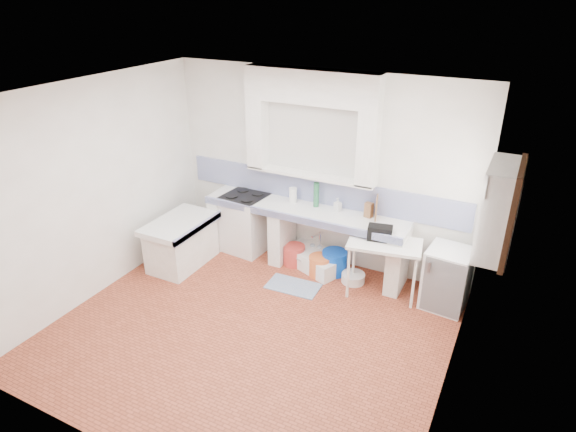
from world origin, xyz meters
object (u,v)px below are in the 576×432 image
at_px(stove, 246,223).
at_px(sink, 314,260).
at_px(side_table, 383,269).
at_px(fridge, 447,278).

relative_size(stove, sink, 0.98).
xyz_separation_m(sink, side_table, (1.08, -0.24, 0.28)).
relative_size(side_table, fridge, 1.15).
bearing_deg(stove, sink, 4.00).
bearing_deg(sink, side_table, 9.79).
bearing_deg(side_table, fridge, -1.61).
xyz_separation_m(stove, side_table, (2.26, -0.26, -0.05)).
height_order(stove, fridge, stove).
relative_size(stove, fridge, 1.09).
bearing_deg(fridge, sink, -178.61).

